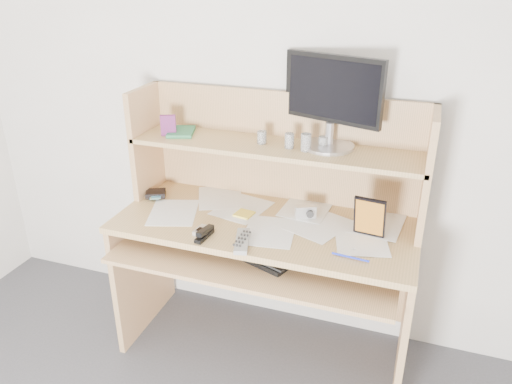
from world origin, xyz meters
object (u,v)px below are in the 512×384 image
(keyboard, at_px, (249,248))
(monitor, at_px, (332,99))
(tv_remote, at_px, (242,241))
(desk, at_px, (270,225))
(game_case, at_px, (370,217))

(keyboard, height_order, monitor, monitor)
(tv_remote, height_order, monitor, monitor)
(keyboard, height_order, tv_remote, tv_remote)
(keyboard, xyz_separation_m, tv_remote, (0.01, -0.11, 0.10))
(desk, distance_m, game_case, 0.50)
(desk, bearing_deg, monitor, 30.15)
(desk, xyz_separation_m, keyboard, (-0.04, -0.19, -0.03))
(game_case, relative_size, monitor, 0.41)
(keyboard, distance_m, tv_remote, 0.15)
(desk, relative_size, tv_remote, 7.06)
(desk, xyz_separation_m, tv_remote, (-0.03, -0.30, 0.07))
(tv_remote, bearing_deg, monitor, 42.91)
(tv_remote, xyz_separation_m, monitor, (0.27, 0.44, 0.54))
(keyboard, relative_size, tv_remote, 2.47)
(monitor, bearing_deg, game_case, -23.61)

